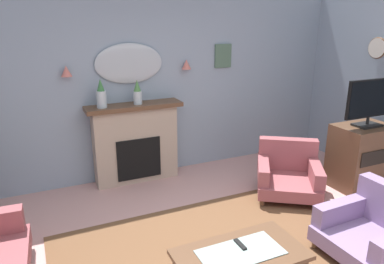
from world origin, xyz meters
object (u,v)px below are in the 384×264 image
Objects in this scene: tv_flatscreen at (371,101)px; wall_sconce_right at (186,64)px; framed_picture at (223,56)px; armchair_beside_couch at (375,229)px; wall_sconce_left at (66,71)px; mantel_vase_right at (101,95)px; mantel_vase_left at (137,93)px; tv_cabinet at (361,156)px; wall_mirror at (129,63)px; wall_clock at (377,48)px; fireplace at (136,144)px; tv_remote at (240,245)px; armchair_in_corner at (288,173)px; coffee_table at (240,258)px.

wall_sconce_right is at bearing 140.90° from tv_flatscreen.
framed_picture reaches higher than armchair_beside_couch.
mantel_vase_right is at bearing -16.70° from wall_sconce_left.
mantel_vase_left is (0.50, 0.00, -0.01)m from mantel_vase_right.
mantel_vase_right is at bearing 155.50° from tv_flatscreen.
tv_cabinet is (3.69, -1.60, -1.21)m from wall_sconce_left.
wall_clock is (3.35, -1.24, 0.19)m from wall_mirror.
fireplace is at bearing 152.06° from tv_cabinet.
framed_picture is 3.25m from armchair_beside_couch.
wall_sconce_right is at bearing 105.80° from armchair_beside_couch.
mantel_vase_right is at bearing -174.73° from wall_sconce_right.
mantel_vase_right is 0.46× the size of tv_flatscreen.
mantel_vase_left is at bearing -73.61° from wall_mirror.
wall_sconce_left is (-0.40, 0.12, 0.33)m from mantel_vase_right.
tv_remote is (0.18, -2.59, -0.12)m from fireplace.
wall_sconce_right is 2.13m from armchair_in_corner.
tv_flatscreen is at bearing -139.56° from wall_clock.
coffee_table is at bearing -87.33° from wall_mirror.
framed_picture is 0.32× the size of armchair_in_corner.
armchair_beside_couch is (1.48, -0.17, -0.15)m from tv_remote.
armchair_beside_couch is at bearing -48.66° from wall_sconce_left.
wall_sconce_right is at bearing 5.27° from mantel_vase_right.
framed_picture reaches higher than armchair_in_corner.
mantel_vase_right is 3.99m from wall_clock.
fireplace is 3.23m from armchair_beside_couch.
wall_clock reaches higher than armchair_beside_couch.
armchair_beside_couch is 0.93× the size of tv_cabinet.
wall_mirror is at bearing 90.00° from fireplace.
wall_sconce_right reaches higher than tv_remote.
armchair_in_corner is (2.61, -1.37, -1.35)m from wall_sconce_left.
wall_sconce_left is at bearing 152.27° from armchair_in_corner.
wall_clock is 3.90m from coffee_table.
mantel_vase_right is 3.62m from tv_flatscreen.
wall_clock is (3.30, -1.07, 0.58)m from mantel_vase_left.
wall_sconce_right is at bearing -3.37° from wall_mirror.
mantel_vase_left reaches higher than tv_remote.
mantel_vase_right is 0.43× the size of tv_cabinet.
wall_mirror is at bearing 20.70° from mantel_vase_right.
framed_picture is 3.31m from tv_remote.
framed_picture reaches higher than coffee_table.
wall_clock is at bearing -25.35° from wall_sconce_right.
tv_flatscreen is (-0.00, -0.02, 0.80)m from tv_cabinet.
wall_sconce_left is (-0.85, -0.05, -0.05)m from wall_mirror.
tv_flatscreen is at bearing -39.10° from wall_sconce_right.
wall_sconce_left is at bearing 164.24° from wall_clock.
wall_sconce_right is 0.39× the size of framed_picture.
wall_clock is 2.86m from armchair_beside_couch.
fireplace is 1.62× the size of armchair_beside_couch.
fireplace is 0.88m from mantel_vase_right.
wall_clock reaches higher than tv_remote.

